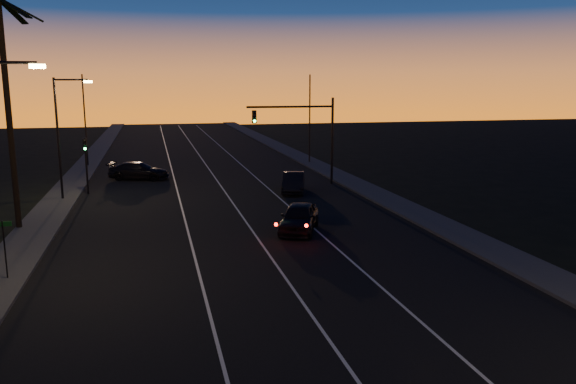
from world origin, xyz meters
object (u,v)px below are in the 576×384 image
object	(u,v)px
right_car	(293,182)
lead_car	(299,217)
signal_mast	(304,126)
cross_car	(139,171)

from	to	relation	value
right_car	lead_car	bearing A→B (deg)	-102.66
lead_car	signal_mast	bearing A→B (deg)	73.69
signal_mast	lead_car	size ratio (longest dim) A/B	1.32
lead_car	cross_car	distance (m)	21.82
signal_mast	cross_car	xyz separation A→B (m)	(-13.06, 5.85, -4.03)
signal_mast	cross_car	world-z (taller)	signal_mast
lead_car	cross_car	bearing A→B (deg)	114.20
signal_mast	right_car	xyz separation A→B (m)	(-1.59, -2.82, -4.03)
lead_car	cross_car	size ratio (longest dim) A/B	0.97
right_car	cross_car	bearing A→B (deg)	142.90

